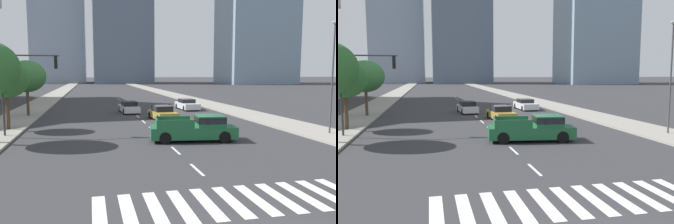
% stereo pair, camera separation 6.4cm
% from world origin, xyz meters
% --- Properties ---
extents(sidewalk_east, '(4.00, 260.00, 0.15)m').
position_xyz_m(sidewalk_east, '(11.68, 30.00, 0.07)').
color(sidewalk_east, gray).
rests_on(sidewalk_east, ground).
extents(sidewalk_west, '(4.00, 260.00, 0.15)m').
position_xyz_m(sidewalk_west, '(-11.68, 30.00, 0.07)').
color(sidewalk_west, gray).
rests_on(sidewalk_west, ground).
extents(crosswalk_near, '(9.45, 2.98, 0.01)m').
position_xyz_m(crosswalk_near, '(0.00, 3.74, 0.00)').
color(crosswalk_near, silver).
rests_on(crosswalk_near, ground).
extents(lane_divider_center, '(0.14, 50.00, 0.01)m').
position_xyz_m(lane_divider_center, '(0.00, 31.74, 0.00)').
color(lane_divider_center, silver).
rests_on(lane_divider_center, ground).
extents(pickup_truck, '(5.76, 2.70, 1.67)m').
position_xyz_m(pickup_truck, '(2.06, 14.22, 0.81)').
color(pickup_truck, '#1E6038').
rests_on(pickup_truck, ground).
extents(sedan_white_0, '(2.06, 4.65, 1.29)m').
position_xyz_m(sedan_white_0, '(-0.51, 31.26, 0.60)').
color(sedan_white_0, silver).
rests_on(sedan_white_0, ground).
extents(sedan_white_1, '(2.00, 4.78, 1.29)m').
position_xyz_m(sedan_white_1, '(6.82, 33.22, 0.60)').
color(sedan_white_1, silver).
rests_on(sedan_white_1, ground).
extents(sedan_gold_2, '(2.26, 4.47, 1.33)m').
position_xyz_m(sedan_gold_2, '(2.00, 24.86, 0.61)').
color(sedan_gold_2, '#B28E38').
rests_on(sedan_gold_2, ground).
extents(traffic_signal_far, '(4.05, 0.28, 5.86)m').
position_xyz_m(traffic_signal_far, '(-9.11, 18.15, 4.13)').
color(traffic_signal_far, '#333335').
rests_on(traffic_signal_far, sidewalk_west).
extents(street_lamp_east, '(0.50, 0.24, 7.85)m').
position_xyz_m(street_lamp_east, '(11.98, 14.14, 4.68)').
color(street_lamp_east, '#3F3F42').
rests_on(street_lamp_east, sidewalk_east).
extents(street_tree_second, '(3.31, 3.31, 5.21)m').
position_xyz_m(street_tree_second, '(-10.88, 21.12, 3.93)').
color(street_tree_second, '#4C3823').
rests_on(street_tree_second, sidewalk_west).
extents(street_tree_third, '(3.75, 3.75, 5.55)m').
position_xyz_m(street_tree_third, '(-10.88, 29.76, 4.09)').
color(street_tree_third, '#4C3823').
rests_on(street_tree_third, sidewalk_west).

